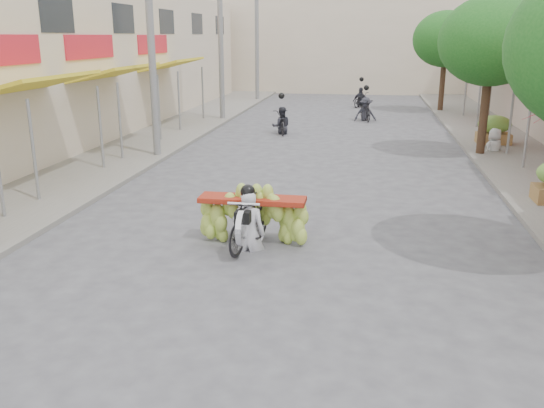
{
  "coord_description": "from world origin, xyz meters",
  "views": [
    {
      "loc": [
        1.55,
        -6.23,
        3.97
      ],
      "look_at": [
        -0.05,
        3.42,
        1.1
      ],
      "focal_mm": 38.0,
      "sensor_mm": 36.0,
      "label": 1
    }
  ],
  "objects": [
    {
      "name": "shophouse_row_left",
      "position": [
        -11.98,
        13.98,
        3.0
      ],
      "size": [
        9.77,
        40.0,
        6.0
      ],
      "color": "beige",
      "rests_on": "ground"
    },
    {
      "name": "street_tree_far",
      "position": [
        5.4,
        26.0,
        3.78
      ],
      "size": [
        3.4,
        3.4,
        5.25
      ],
      "color": "#3A2719",
      "rests_on": "ground"
    },
    {
      "name": "banana_motorbike",
      "position": [
        -0.6,
        4.17,
        0.72
      ],
      "size": [
        2.2,
        1.92,
        2.17
      ],
      "color": "black",
      "rests_on": "ground"
    },
    {
      "name": "bg_motorbike_c",
      "position": [
        1.12,
        27.58,
        0.82
      ],
      "size": [
        1.13,
        1.59,
        1.95
      ],
      "color": "black",
      "rests_on": "ground"
    },
    {
      "name": "far_building",
      "position": [
        0.0,
        38.0,
        3.5
      ],
      "size": [
        20.0,
        6.0,
        7.0
      ],
      "primitive_type": "cube",
      "color": "beige",
      "rests_on": "ground"
    },
    {
      "name": "utility_pole_far",
      "position": [
        -5.4,
        21.0,
        4.03
      ],
      "size": [
        0.6,
        0.24,
        8.0
      ],
      "color": "slate",
      "rests_on": "ground"
    },
    {
      "name": "bg_motorbike_a",
      "position": [
        -2.0,
        17.56,
        0.74
      ],
      "size": [
        1.0,
        1.74,
        1.95
      ],
      "color": "black",
      "rests_on": "ground"
    },
    {
      "name": "utility_pole_back",
      "position": [
        -5.4,
        30.0,
        4.03
      ],
      "size": [
        0.6,
        0.24,
        8.0
      ],
      "color": "slate",
      "rests_on": "ground"
    },
    {
      "name": "bg_motorbike_b",
      "position": [
        1.44,
        22.02,
        0.83
      ],
      "size": [
        1.16,
        1.91,
        1.95
      ],
      "color": "black",
      "rests_on": "ground"
    },
    {
      "name": "produce_crate_far",
      "position": [
        6.2,
        16.0,
        0.71
      ],
      "size": [
        1.2,
        0.88,
        1.16
      ],
      "color": "olive",
      "rests_on": "ground"
    },
    {
      "name": "utility_pole_mid",
      "position": [
        -5.4,
        12.0,
        4.03
      ],
      "size": [
        0.6,
        0.24,
        8.0
      ],
      "color": "slate",
      "rests_on": "ground"
    },
    {
      "name": "sidewalk_left",
      "position": [
        -7.0,
        15.0,
        0.06
      ],
      "size": [
        4.0,
        60.0,
        0.12
      ],
      "primitive_type": "cube",
      "color": "slate",
      "rests_on": "ground"
    },
    {
      "name": "ground",
      "position": [
        0.0,
        0.0,
        0.0
      ],
      "size": [
        120.0,
        120.0,
        0.0
      ],
      "primitive_type": "plane",
      "color": "#535358",
      "rests_on": "ground"
    },
    {
      "name": "pedestrian",
      "position": [
        5.95,
        14.54,
        0.9
      ],
      "size": [
        0.89,
        0.81,
        1.55
      ],
      "rotation": [
        0.0,
        0.0,
        3.75
      ],
      "color": "silver",
      "rests_on": "ground"
    },
    {
      "name": "sidewalk_right",
      "position": [
        7.0,
        15.0,
        0.06
      ],
      "size": [
        4.0,
        60.0,
        0.12
      ],
      "primitive_type": "cube",
      "color": "slate",
      "rests_on": "ground"
    },
    {
      "name": "street_tree_mid",
      "position": [
        5.4,
        14.0,
        3.78
      ],
      "size": [
        3.4,
        3.4,
        5.25
      ],
      "color": "#3A2719",
      "rests_on": "ground"
    }
  ]
}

